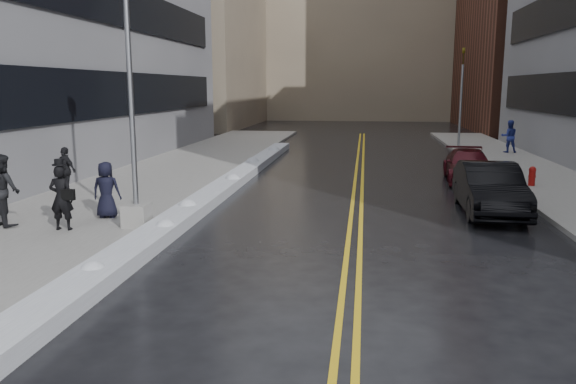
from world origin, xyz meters
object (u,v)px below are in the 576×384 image
(pedestrian_fedora, at_px, (61,198))
(car_black, at_px, (490,189))
(lamppost, at_px, (133,137))
(fire_hydrant, at_px, (532,175))
(traffic_signal, at_px, (461,94))
(pedestrian_d, at_px, (66,170))
(pedestrian_east, at_px, (509,136))
(car_maroon, at_px, (468,166))
(pedestrian_c, at_px, (106,190))
(pedestrian_b, at_px, (3,190))

(pedestrian_fedora, distance_m, car_black, 12.29)
(lamppost, height_order, pedestrian_fedora, lamppost)
(fire_hydrant, bearing_deg, pedestrian_fedora, -148.38)
(traffic_signal, bearing_deg, car_black, -96.14)
(fire_hydrant, xyz_separation_m, pedestrian_d, (-16.57, -3.89, 0.42))
(pedestrian_east, bearing_deg, fire_hydrant, 80.94)
(pedestrian_d, distance_m, car_maroon, 15.49)
(car_maroon, bearing_deg, car_black, -90.16)
(pedestrian_c, bearing_deg, car_black, -172.68)
(pedestrian_c, height_order, car_black, pedestrian_c)
(fire_hydrant, relative_size, pedestrian_east, 0.40)
(lamppost, bearing_deg, pedestrian_b, -173.26)
(lamppost, height_order, pedestrian_b, lamppost)
(pedestrian_b, xyz_separation_m, pedestrian_east, (17.64, 19.63, -0.06))
(fire_hydrant, bearing_deg, pedestrian_d, -166.79)
(pedestrian_b, distance_m, car_black, 13.91)
(car_black, bearing_deg, fire_hydrant, 62.16)
(fire_hydrant, distance_m, pedestrian_b, 17.94)
(lamppost, height_order, car_black, lamppost)
(pedestrian_b, xyz_separation_m, pedestrian_d, (-0.74, 4.53, -0.16))
(pedestrian_east, xyz_separation_m, car_black, (-4.30, -15.69, -0.29))
(traffic_signal, relative_size, car_black, 1.28)
(traffic_signal, bearing_deg, lamppost, -118.21)
(car_maroon, bearing_deg, pedestrian_east, 71.95)
(traffic_signal, relative_size, pedestrian_east, 3.29)
(fire_hydrant, height_order, pedestrian_east, pedestrian_east)
(pedestrian_fedora, distance_m, pedestrian_c, 1.57)
(pedestrian_east, relative_size, car_maroon, 0.41)
(pedestrian_b, xyz_separation_m, car_maroon, (13.76, 9.96, -0.48))
(fire_hydrant, height_order, car_maroon, car_maroon)
(traffic_signal, relative_size, pedestrian_c, 3.73)
(pedestrian_d, xyz_separation_m, car_black, (14.08, -0.60, -0.19))
(lamppost, relative_size, pedestrian_fedora, 4.48)
(traffic_signal, height_order, pedestrian_c, traffic_signal)
(pedestrian_east, height_order, car_maroon, pedestrian_east)
(pedestrian_d, distance_m, pedestrian_east, 23.79)
(lamppost, xyz_separation_m, car_black, (9.81, 3.51, -1.76))
(pedestrian_fedora, xyz_separation_m, car_black, (11.56, 4.16, -0.23))
(pedestrian_fedora, height_order, pedestrian_east, pedestrian_east)
(fire_hydrant, distance_m, pedestrian_east, 11.37)
(traffic_signal, bearing_deg, pedestrian_b, -124.37)
(traffic_signal, bearing_deg, pedestrian_fedora, -120.88)
(lamppost, xyz_separation_m, traffic_signal, (11.80, 22.00, 0.87))
(lamppost, xyz_separation_m, pedestrian_c, (-1.23, 0.84, -1.58))
(pedestrian_d, relative_size, pedestrian_east, 0.90)
(car_maroon, bearing_deg, pedestrian_c, -138.96)
(pedestrian_d, bearing_deg, pedestrian_c, 156.98)
(pedestrian_b, bearing_deg, pedestrian_east, -103.97)
(fire_hydrant, xyz_separation_m, pedestrian_c, (-13.53, -7.16, 0.41))
(pedestrian_d, height_order, car_maroon, pedestrian_d)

